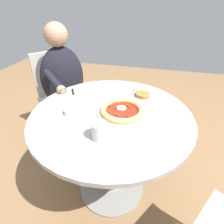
# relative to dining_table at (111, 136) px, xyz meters

# --- Properties ---
(ground_plane) EXTENTS (6.00, 6.00, 0.02)m
(ground_plane) POSITION_rel_dining_table_xyz_m (0.00, 0.00, -0.57)
(ground_plane) COLOR olive
(dining_table) EXTENTS (0.99, 0.99, 0.76)m
(dining_table) POSITION_rel_dining_table_xyz_m (0.00, 0.00, 0.00)
(dining_table) COLOR #999993
(dining_table) RESTS_ON ground
(pizza_on_plate) EXTENTS (0.30, 0.30, 0.04)m
(pizza_on_plate) POSITION_rel_dining_table_xyz_m (0.07, 0.01, 0.22)
(pizza_on_plate) COLOR white
(pizza_on_plate) RESTS_ON dining_table
(water_glass) EXTENTS (0.08, 0.08, 0.09)m
(water_glass) POSITION_rel_dining_table_xyz_m (0.00, -0.24, 0.23)
(water_glass) COLOR silver
(water_glass) RESTS_ON dining_table
(steak_knife) EXTENTS (0.12, 0.21, 0.01)m
(steak_knife) POSITION_rel_dining_table_xyz_m (-0.33, 0.17, 0.20)
(steak_knife) COLOR silver
(steak_knife) RESTS_ON dining_table
(ramekin_capers) EXTENTS (0.07, 0.07, 0.03)m
(ramekin_capers) POSITION_rel_dining_table_xyz_m (-0.24, -0.07, 0.21)
(ramekin_capers) COLOR white
(ramekin_capers) RESTS_ON dining_table
(olive_pan) EXTENTS (0.12, 0.10, 0.05)m
(olive_pan) POSITION_rel_dining_table_xyz_m (0.17, 0.26, 0.21)
(olive_pan) COLOR olive
(olive_pan) RESTS_ON dining_table
(diner_person) EXTENTS (0.43, 0.57, 1.19)m
(diner_person) POSITION_rel_dining_table_xyz_m (-0.57, 0.48, -0.02)
(diner_person) COLOR #282833
(diner_person) RESTS_ON ground
(cafe_chair_diner) EXTENTS (0.61, 0.61, 0.92)m
(cafe_chair_diner) POSITION_rel_dining_table_xyz_m (-0.69, 0.58, -0.01)
(cafe_chair_diner) COLOR beige
(cafe_chair_diner) RESTS_ON ground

